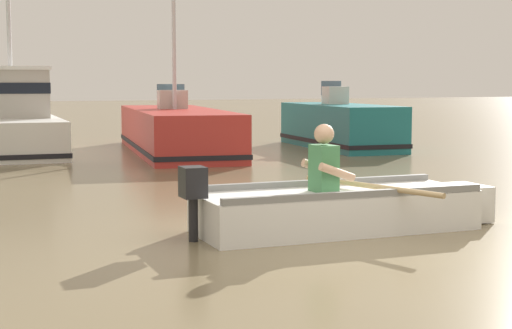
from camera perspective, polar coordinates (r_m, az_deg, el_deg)
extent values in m
plane|color=#7A6B4C|center=(7.81, 8.59, -6.35)|extent=(120.00, 120.00, 0.00)
cube|color=white|center=(8.95, 5.68, -3.30)|extent=(3.12, 1.17, 0.44)
cube|color=white|center=(9.85, 14.66, -2.61)|extent=(0.41, 0.61, 0.42)
cube|color=gray|center=(9.36, 4.26, -1.33)|extent=(3.04, 0.14, 0.08)
cube|color=gray|center=(8.47, 7.28, -2.14)|extent=(3.04, 0.14, 0.08)
cube|color=white|center=(8.88, 5.12, -2.20)|extent=(0.30, 1.02, 0.06)
cylinder|color=black|center=(8.32, -4.49, -3.65)|extent=(0.10, 0.10, 0.54)
cube|color=black|center=(8.27, -4.51, -1.26)|extent=(0.25, 0.29, 0.32)
cube|color=#3F7F4C|center=(8.82, 4.84, -0.29)|extent=(0.23, 0.34, 0.52)
sphere|color=tan|center=(8.78, 4.86, 2.18)|extent=(0.22, 0.22, 0.22)
cylinder|color=tan|center=(9.04, 4.50, -0.26)|extent=(0.43, 0.10, 0.23)
cylinder|color=tan|center=(8.65, 5.79, -0.55)|extent=(0.43, 0.10, 0.23)
cylinder|color=tan|center=(8.94, 8.13, -1.53)|extent=(0.63, 1.93, 0.06)
cube|color=white|center=(18.84, -16.93, 1.93)|extent=(2.29, 4.71, 0.83)
cube|color=black|center=(18.86, -16.91, 1.12)|extent=(2.33, 4.75, 0.10)
cube|color=#B2ADA3|center=(19.21, -17.08, 4.84)|extent=(1.70, 2.02, 1.07)
cube|color=black|center=(19.21, -17.09, 5.24)|extent=(1.73, 2.05, 0.24)
cube|color=white|center=(19.21, -17.13, 6.55)|extent=(1.78, 2.12, 0.08)
cylinder|color=silver|center=(18.92, -17.12, 7.42)|extent=(0.10, 0.10, 2.79)
cube|color=#B72D28|center=(18.65, -5.71, 2.39)|extent=(2.84, 6.92, 1.00)
cube|color=black|center=(18.68, -5.70, 1.40)|extent=(2.88, 6.97, 0.10)
cube|color=beige|center=(19.12, -5.97, 4.63)|extent=(0.73, 0.59, 0.44)
cube|color=slate|center=(19.37, -6.09, 5.18)|extent=(0.66, 0.13, 0.36)
cylinder|color=silver|center=(18.82, -5.86, 9.63)|extent=(0.10, 0.10, 3.74)
cube|color=#1E727A|center=(20.00, 6.01, 2.73)|extent=(1.92, 4.57, 1.07)
cube|color=black|center=(20.02, 6.00, 1.74)|extent=(1.96, 4.62, 0.10)
cube|color=silver|center=(20.27, 5.65, 4.92)|extent=(0.58, 0.55, 0.44)
cube|color=slate|center=(20.51, 5.37, 5.44)|extent=(0.54, 0.09, 0.36)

